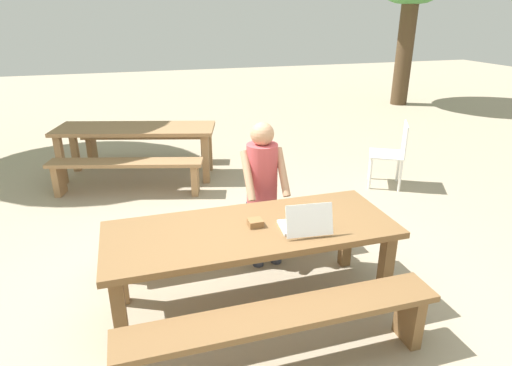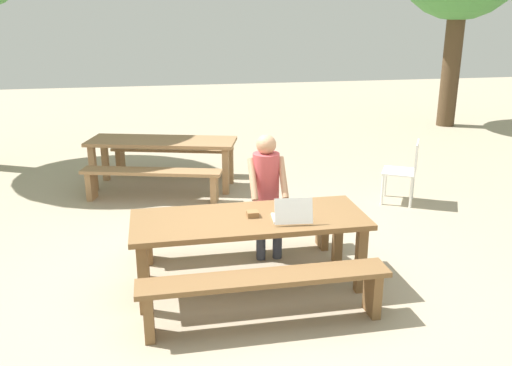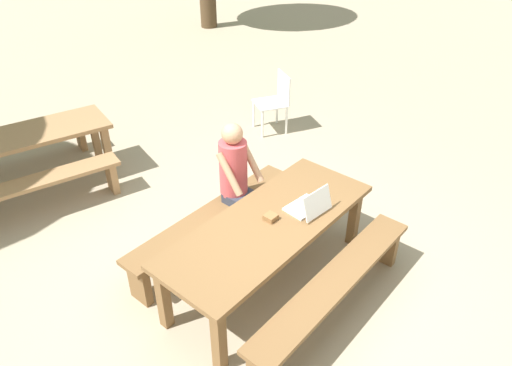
{
  "view_description": "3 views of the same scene",
  "coord_description": "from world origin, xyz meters",
  "px_view_note": "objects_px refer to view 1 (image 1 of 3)",
  "views": [
    {
      "loc": [
        -0.81,
        -2.81,
        2.24
      ],
      "look_at": [
        0.11,
        0.25,
        0.96
      ],
      "focal_mm": 30.44,
      "sensor_mm": 36.0,
      "label": 1
    },
    {
      "loc": [
        -0.83,
        -4.65,
        2.55
      ],
      "look_at": [
        0.11,
        0.25,
        0.96
      ],
      "focal_mm": 37.92,
      "sensor_mm": 36.0,
      "label": 2
    },
    {
      "loc": [
        -2.61,
        -2.07,
        3.34
      ],
      "look_at": [
        0.11,
        0.25,
        0.96
      ],
      "focal_mm": 33.3,
      "sensor_mm": 36.0,
      "label": 3
    }
  ],
  "objects_px": {
    "person_seated": "(263,183)",
    "picnic_table_mid": "(136,134)",
    "small_pouch": "(255,223)",
    "picnic_table_front": "(252,237)",
    "plastic_chair": "(393,152)",
    "laptop": "(305,224)"
  },
  "relations": [
    {
      "from": "person_seated",
      "to": "picnic_table_mid",
      "type": "distance_m",
      "value": 2.8
    },
    {
      "from": "small_pouch",
      "to": "picnic_table_mid",
      "type": "xyz_separation_m",
      "value": [
        -0.76,
        3.27,
        -0.11
      ]
    },
    {
      "from": "person_seated",
      "to": "picnic_table_mid",
      "type": "relative_size",
      "value": 0.58
    },
    {
      "from": "person_seated",
      "to": "small_pouch",
      "type": "bearing_deg",
      "value": -112.43
    },
    {
      "from": "picnic_table_mid",
      "to": "small_pouch",
      "type": "bearing_deg",
      "value": -61.22
    },
    {
      "from": "picnic_table_front",
      "to": "plastic_chair",
      "type": "bearing_deg",
      "value": 37.51
    },
    {
      "from": "small_pouch",
      "to": "picnic_table_mid",
      "type": "bearing_deg",
      "value": 103.09
    },
    {
      "from": "laptop",
      "to": "small_pouch",
      "type": "relative_size",
      "value": 3.51
    },
    {
      "from": "laptop",
      "to": "picnic_table_mid",
      "type": "height_order",
      "value": "laptop"
    },
    {
      "from": "laptop",
      "to": "plastic_chair",
      "type": "bearing_deg",
      "value": -130.09
    },
    {
      "from": "plastic_chair",
      "to": "picnic_table_mid",
      "type": "xyz_separation_m",
      "value": [
        -3.25,
        1.34,
        0.15
      ]
    },
    {
      "from": "plastic_chair",
      "to": "small_pouch",
      "type": "bearing_deg",
      "value": -22.42
    },
    {
      "from": "plastic_chair",
      "to": "picnic_table_mid",
      "type": "bearing_deg",
      "value": -82.54
    },
    {
      "from": "picnic_table_front",
      "to": "picnic_table_mid",
      "type": "bearing_deg",
      "value": 102.51
    },
    {
      "from": "picnic_table_front",
      "to": "plastic_chair",
      "type": "height_order",
      "value": "plastic_chair"
    },
    {
      "from": "laptop",
      "to": "picnic_table_mid",
      "type": "distance_m",
      "value": 3.62
    },
    {
      "from": "laptop",
      "to": "picnic_table_mid",
      "type": "relative_size",
      "value": 0.16
    },
    {
      "from": "picnic_table_front",
      "to": "picnic_table_mid",
      "type": "distance_m",
      "value": 3.36
    },
    {
      "from": "plastic_chair",
      "to": "laptop",
      "type": "bearing_deg",
      "value": -15.79
    },
    {
      "from": "picnic_table_front",
      "to": "picnic_table_mid",
      "type": "relative_size",
      "value": 0.97
    },
    {
      "from": "small_pouch",
      "to": "picnic_table_mid",
      "type": "height_order",
      "value": "small_pouch"
    },
    {
      "from": "picnic_table_front",
      "to": "person_seated",
      "type": "xyz_separation_m",
      "value": [
        0.31,
        0.68,
        0.16
      ]
    }
  ]
}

